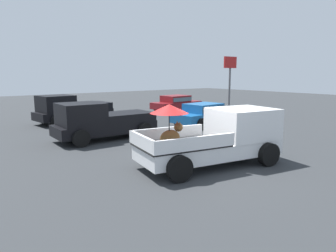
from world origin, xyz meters
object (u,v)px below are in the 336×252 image
object	(u,v)px
pickup_truck_far	(71,109)
motel_sign	(230,73)
parked_sedan_near	(176,103)
parked_sedan_far	(204,113)
pickup_truck_red	(101,121)
pickup_truck_main	(220,137)

from	to	relation	value
pickup_truck_far	motel_sign	distance (m)	12.71
parked_sedan_near	parked_sedan_far	bearing A→B (deg)	-119.56
motel_sign	parked_sedan_near	bearing A→B (deg)	138.62
pickup_truck_red	motel_sign	size ratio (longest dim) A/B	1.09
pickup_truck_main	motel_sign	xyz separation A→B (m)	(11.54, 9.64, 2.19)
pickup_truck_main	parked_sedan_near	world-z (taller)	pickup_truck_main
pickup_truck_main	pickup_truck_far	world-z (taller)	pickup_truck_main
parked_sedan_far	motel_sign	distance (m)	7.54
parked_sedan_near	parked_sedan_far	xyz separation A→B (m)	(-3.01, -6.31, 0.00)
pickup_truck_main	parked_sedan_far	bearing A→B (deg)	59.99
pickup_truck_far	parked_sedan_far	bearing A→B (deg)	129.33
pickup_truck_main	pickup_truck_far	distance (m)	12.06
pickup_truck_main	motel_sign	bearing A→B (deg)	50.41
parked_sedan_near	motel_sign	xyz separation A→B (m)	(3.24, -2.86, 2.42)
pickup_truck_main	pickup_truck_red	xyz separation A→B (m)	(-1.45, 6.24, -0.09)
pickup_truck_main	parked_sedan_far	world-z (taller)	pickup_truck_main
pickup_truck_main	parked_sedan_near	size ratio (longest dim) A/B	1.20
pickup_truck_far	parked_sedan_far	xyz separation A→B (m)	(6.02, -5.85, -0.13)
parked_sedan_far	parked_sedan_near	bearing A→B (deg)	58.58
pickup_truck_far	parked_sedan_far	world-z (taller)	pickup_truck_far
pickup_truck_main	parked_sedan_near	xyz separation A→B (m)	(8.30, 12.50, -0.22)
pickup_truck_main	pickup_truck_red	distance (m)	6.40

